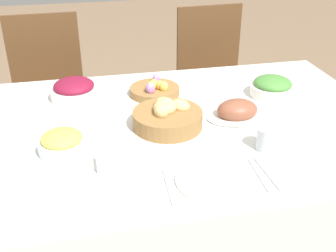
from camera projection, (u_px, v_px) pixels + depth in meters
The scene contains 15 objects.
dining_table at pixel (162, 203), 1.85m from camera, with size 1.86×1.14×0.78m.
chair_far_right at pixel (213, 83), 2.69m from camera, with size 0.45×0.45×0.99m.
chair_far_left at pixel (49, 97), 2.50m from camera, with size 0.43×0.43×0.99m.
bread_basket at pixel (168, 117), 1.63m from camera, with size 0.27×0.27×0.11m.
egg_basket at pixel (155, 90), 1.91m from camera, with size 0.23×0.23×0.08m.
ham_platter at pixel (237, 111), 1.71m from camera, with size 0.26×0.18×0.09m.
green_salad_bowl at pixel (272, 87), 1.89m from camera, with size 0.20×0.20×0.09m.
pineapple_bowl at pixel (62, 143), 1.46m from camera, with size 0.17×0.17×0.08m.
beet_salad_bowl at pixel (74, 90), 1.86m from camera, with size 0.21×0.21×0.09m.
dinner_plate at pixel (215, 180), 1.33m from camera, with size 0.25×0.25×0.01m.
fork at pixel (168, 187), 1.30m from camera, with size 0.02×0.19×0.00m.
knife at pixel (259, 175), 1.36m from camera, with size 0.02×0.19×0.00m.
spoon at pixel (268, 174), 1.36m from camera, with size 0.02×0.19×0.00m.
drinking_cup at pixel (268, 139), 1.48m from camera, with size 0.08×0.08×0.08m.
butter_dish at pixel (116, 161), 1.40m from camera, with size 0.13×0.08×0.03m.
Camera 1 is at (-0.28, -1.43, 1.57)m, focal length 45.00 mm.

